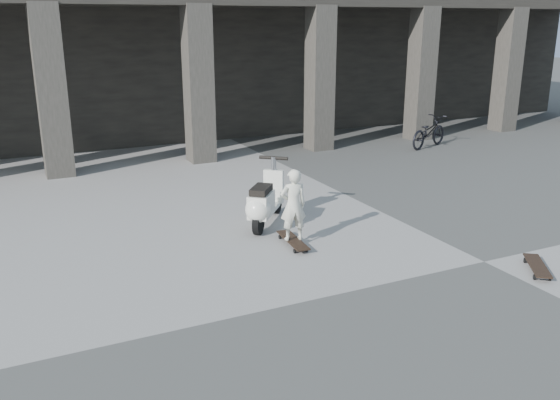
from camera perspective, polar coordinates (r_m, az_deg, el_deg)
name	(u,v)px	position (r m, az deg, el deg)	size (l,w,h in m)	color
ground	(484,262)	(9.79, 19.06, -5.64)	(90.00, 90.00, 0.00)	#444542
colonnade	(199,37)	(21.14, -7.77, 15.24)	(28.00, 8.82, 6.00)	black
longboard	(293,241)	(9.90, 1.25, -3.93)	(0.32, 1.01, 0.10)	black
skateboard_spare	(537,266)	(9.68, 23.51, -5.87)	(0.71, 0.87, 0.11)	black
child	(293,205)	(9.69, 1.28, -0.48)	(0.44, 0.29, 1.21)	beige
scooter	(263,204)	(10.56, -1.60, -0.35)	(1.21, 1.39, 1.18)	black
bicycle	(429,132)	(18.01, 14.12, 6.36)	(0.60, 1.73, 0.91)	black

